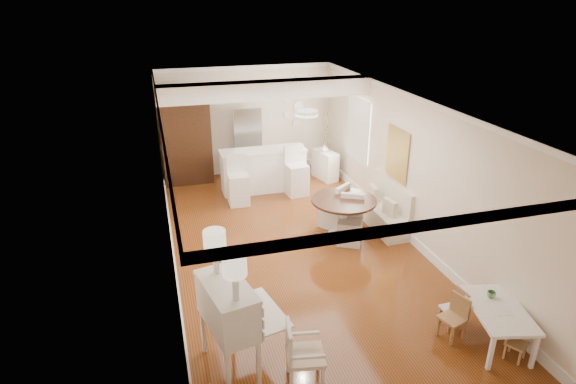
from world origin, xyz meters
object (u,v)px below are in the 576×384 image
kids_chair_a (452,318)px  sideboard (325,165)px  kids_chair_c (517,343)px  secretary_bureau (229,328)px  gustavian_armchair (305,354)px  dining_table (343,219)px  bar_stool_left (238,181)px  kids_table (495,325)px  slip_chair_far (334,205)px  slip_chair_near (350,220)px  pantry_cabinet (186,138)px  kids_chair_b (453,309)px  bar_stool_right (297,171)px  breakfast_counter (263,170)px  fridge (261,142)px

kids_chair_a → sideboard: (0.43, 6.34, 0.04)m
kids_chair_a → kids_chair_c: (0.57, -0.61, -0.08)m
secretary_bureau → gustavian_armchair: bearing=-42.4°
secretary_bureau → dining_table: bearing=34.6°
kids_chair_a → bar_stool_left: bearing=-175.9°
kids_table → slip_chair_far: slip_chair_far is taller
slip_chair_near → pantry_cabinet: 4.99m
kids_chair_b → slip_chair_far: slip_chair_far is taller
bar_stool_right → kids_chair_c: bearing=-85.5°
gustavian_armchair → dining_table: 3.85m
kids_chair_a → pantry_cabinet: 7.75m
kids_chair_c → bar_stool_left: (-2.59, 5.97, 0.32)m
kids_table → secretary_bureau: bearing=171.9°
secretary_bureau → breakfast_counter: size_ratio=0.62×
kids_chair_b → kids_chair_c: size_ratio=1.20×
slip_chair_far → kids_chair_a: bearing=59.5°
pantry_cabinet → kids_chair_b: bearing=-65.6°
kids_chair_c → sideboard: sideboard is taller
kids_table → fridge: 7.53m
kids_chair_a → kids_chair_c: 0.84m
gustavian_armchair → slip_chair_far: bearing=-15.3°
kids_table → kids_chair_b: kids_chair_b is taller
kids_chair_b → bar_stool_right: bar_stool_right is taller
slip_chair_far → sideboard: 2.75m
slip_chair_far → breakfast_counter: (-0.94, 2.32, 0.03)m
dining_table → sideboard: (0.80, 3.21, -0.06)m
secretary_bureau → slip_chair_far: (2.74, 3.45, -0.16)m
bar_stool_left → kids_table: bearing=-64.1°
slip_chair_far → breakfast_counter: bearing=-103.9°
kids_chair_c → sideboard: (-0.15, 6.95, 0.12)m
slip_chair_near → bar_stool_left: size_ratio=0.83×
secretary_bureau → kids_table: bearing=-20.2°
gustavian_armchair → fridge: fridge is taller
breakfast_counter → fridge: fridge is taller
gustavian_armchair → breakfast_counter: (0.95, 6.27, 0.09)m
kids_chair_b → sideboard: size_ratio=0.78×
kids_table → kids_chair_a: 0.58m
gustavian_armchair → slip_chair_near: bearing=-20.9°
kids_chair_b → breakfast_counter: bearing=-168.5°
breakfast_counter → bar_stool_left: bearing=-137.9°
kids_chair_c → slip_chair_near: 3.68m
bar_stool_right → slip_chair_far: bearing=-88.7°
kids_chair_a → slip_chair_near: slip_chair_near is taller
dining_table → sideboard: size_ratio=1.62×
secretary_bureau → gustavian_armchair: (0.85, -0.50, -0.21)m
kids_table → dining_table: size_ratio=0.91×
gustavian_armchair → bar_stool_left: bar_stool_left is taller
secretary_bureau → dining_table: size_ratio=1.02×
kids_chair_b → gustavian_armchair: bearing=-81.6°
kids_chair_b → breakfast_counter: (-1.43, 5.82, 0.21)m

